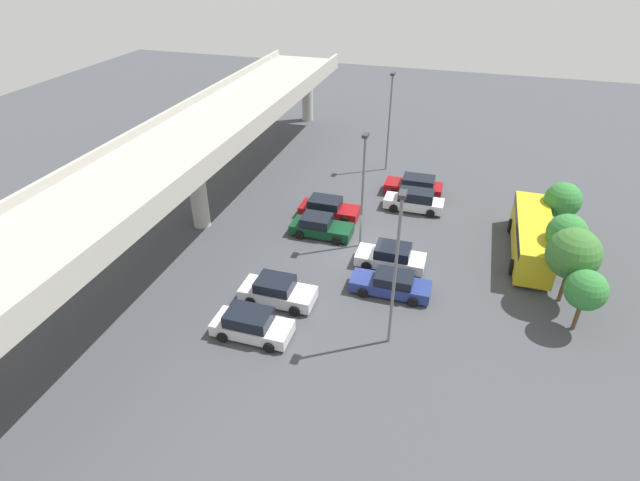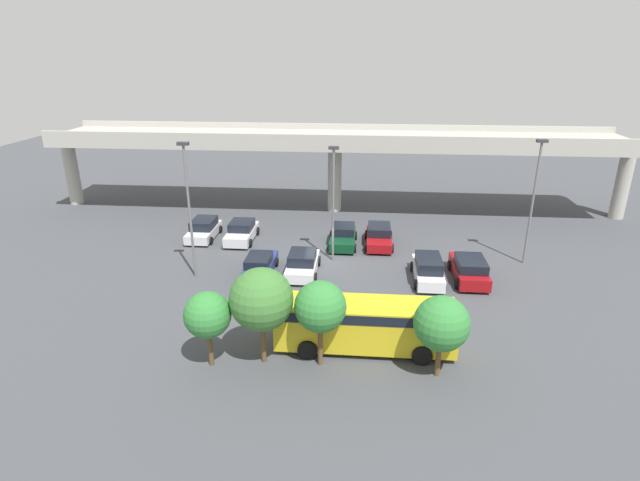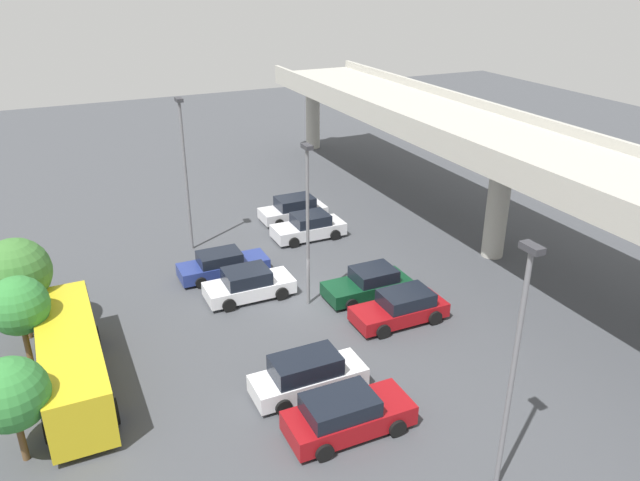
# 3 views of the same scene
# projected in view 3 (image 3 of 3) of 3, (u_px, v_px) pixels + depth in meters

# --- Properties ---
(ground_plane) EXTENTS (109.51, 109.51, 0.00)m
(ground_plane) POSITION_uv_depth(u_px,v_px,m) (299.00, 299.00, 31.87)
(ground_plane) COLOR #424449
(highway_overpass) EXTENTS (52.36, 7.05, 7.62)m
(highway_overpass) POSITION_uv_depth(u_px,v_px,m) (505.00, 150.00, 33.96)
(highway_overpass) COLOR #ADAAA0
(highway_overpass) RESTS_ON ground_plane
(parked_car_0) EXTENTS (2.13, 4.34, 1.55)m
(parked_car_0) POSITION_uv_depth(u_px,v_px,m) (294.00, 209.00, 41.33)
(parked_car_0) COLOR silver
(parked_car_0) RESTS_ON ground_plane
(parked_car_1) EXTENTS (2.16, 4.45, 1.55)m
(parked_car_1) POSITION_uv_depth(u_px,v_px,m) (309.00, 227.00, 38.60)
(parked_car_1) COLOR silver
(parked_car_1) RESTS_ON ground_plane
(parked_car_2) EXTENTS (1.97, 4.85, 1.43)m
(parked_car_2) POSITION_uv_depth(u_px,v_px,m) (223.00, 265.00, 33.92)
(parked_car_2) COLOR navy
(parked_car_2) RESTS_ON ground_plane
(parked_car_3) EXTENTS (2.17, 4.49, 1.56)m
(parked_car_3) POSITION_uv_depth(u_px,v_px,m) (249.00, 284.00, 31.74)
(parked_car_3) COLOR silver
(parked_car_3) RESTS_ON ground_plane
(parked_car_4) EXTENTS (2.15, 4.43, 1.50)m
(parked_car_4) POSITION_uv_depth(u_px,v_px,m) (369.00, 284.00, 31.85)
(parked_car_4) COLOR #0C381E
(parked_car_4) RESTS_ON ground_plane
(parked_car_5) EXTENTS (2.14, 4.56, 1.51)m
(parked_car_5) POSITION_uv_depth(u_px,v_px,m) (401.00, 308.00, 29.61)
(parked_car_5) COLOR maroon
(parked_car_5) RESTS_ON ground_plane
(parked_car_6) EXTENTS (1.97, 4.60, 1.67)m
(parked_car_6) POSITION_uv_depth(u_px,v_px,m) (307.00, 375.00, 24.67)
(parked_car_6) COLOR silver
(parked_car_6) RESTS_ON ground_plane
(parked_car_7) EXTENTS (2.19, 4.70, 1.60)m
(parked_car_7) POSITION_uv_depth(u_px,v_px,m) (347.00, 414.00, 22.57)
(parked_car_7) COLOR maroon
(parked_car_7) RESTS_ON ground_plane
(shuttle_bus) EXTENTS (8.92, 2.57, 2.55)m
(shuttle_bus) POSITION_uv_depth(u_px,v_px,m) (70.00, 357.00, 24.53)
(shuttle_bus) COLOR gold
(shuttle_bus) RESTS_ON ground_plane
(lamp_post_near_aisle) EXTENTS (0.70, 0.35, 8.77)m
(lamp_post_near_aisle) POSITION_uv_depth(u_px,v_px,m) (515.00, 358.00, 18.36)
(lamp_post_near_aisle) COLOR slate
(lamp_post_near_aisle) RESTS_ON ground_plane
(lamp_post_mid_lot) EXTENTS (0.70, 0.35, 8.22)m
(lamp_post_mid_lot) POSITION_uv_depth(u_px,v_px,m) (308.00, 215.00, 29.46)
(lamp_post_mid_lot) COLOR slate
(lamp_post_mid_lot) RESTS_ON ground_plane
(lamp_post_by_overpass) EXTENTS (0.70, 0.35, 8.99)m
(lamp_post_by_overpass) POSITION_uv_depth(u_px,v_px,m) (185.00, 165.00, 35.32)
(lamp_post_by_overpass) COLOR slate
(lamp_post_by_overpass) RESTS_ON ground_plane
(tree_front_left) EXTENTS (2.22, 2.22, 3.82)m
(tree_front_left) POSITION_uv_depth(u_px,v_px,m) (6.00, 265.00, 29.33)
(tree_front_left) COLOR brown
(tree_front_left) RESTS_ON ground_plane
(tree_front_centre) EXTENTS (3.01, 3.01, 4.88)m
(tree_front_centre) POSITION_uv_depth(u_px,v_px,m) (16.00, 272.00, 27.21)
(tree_front_centre) COLOR brown
(tree_front_centre) RESTS_ON ground_plane
(tree_front_right) EXTENTS (2.44, 2.44, 4.35)m
(tree_front_right) POSITION_uv_depth(u_px,v_px,m) (18.00, 306.00, 25.04)
(tree_front_right) COLOR brown
(tree_front_right) RESTS_ON ground_plane
(tree_front_far_right) EXTENTS (2.53, 2.53, 4.02)m
(tree_front_far_right) POSITION_uv_depth(u_px,v_px,m) (11.00, 395.00, 20.49)
(tree_front_far_right) COLOR brown
(tree_front_far_right) RESTS_ON ground_plane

